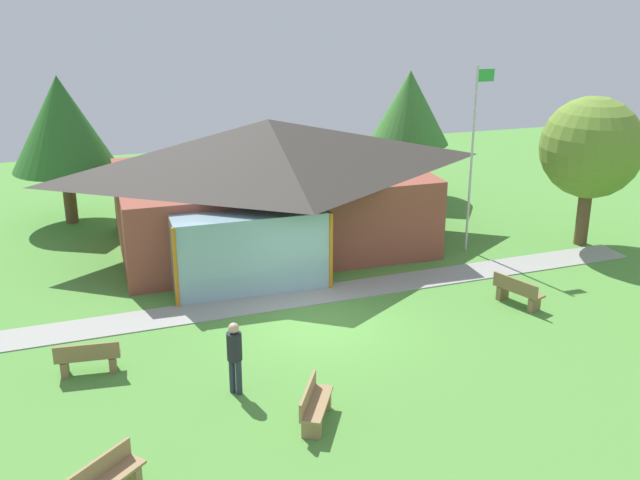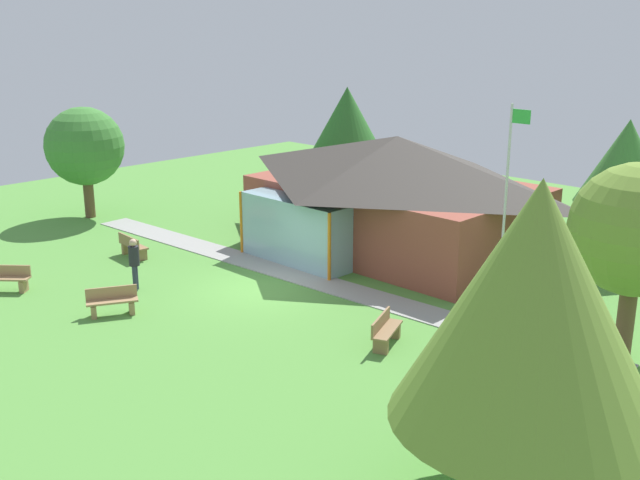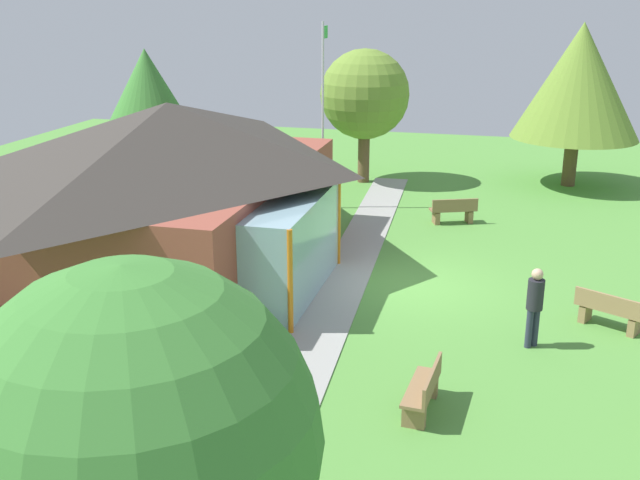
# 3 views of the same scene
# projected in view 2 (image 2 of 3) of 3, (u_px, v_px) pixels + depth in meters

# --- Properties ---
(ground_plane) EXTENTS (44.00, 44.00, 0.00)m
(ground_plane) POSITION_uv_depth(u_px,v_px,m) (263.00, 289.00, 24.64)
(ground_plane) COLOR #54933D
(pavilion) EXTENTS (11.13, 8.29, 4.36)m
(pavilion) POSITION_uv_depth(u_px,v_px,m) (392.00, 192.00, 28.30)
(pavilion) COLOR brown
(pavilion) RESTS_ON ground_plane
(footpath) EXTENTS (22.45, 2.45, 0.03)m
(footpath) POSITION_uv_depth(u_px,v_px,m) (301.00, 276.00, 25.81)
(footpath) COLOR #999993
(footpath) RESTS_ON ground_plane
(flagpole) EXTENTS (0.64, 0.08, 6.23)m
(flagpole) POSITION_uv_depth(u_px,v_px,m) (506.00, 200.00, 22.05)
(flagpole) COLOR silver
(flagpole) RESTS_ON ground_plane
(bench_front_center) EXTENTS (1.10, 1.53, 0.84)m
(bench_front_center) POSITION_uv_depth(u_px,v_px,m) (112.00, 302.00, 22.40)
(bench_front_center) COLOR #9E7A51
(bench_front_center) RESTS_ON ground_plane
(bench_front_left) EXTENTS (1.41, 1.33, 0.84)m
(bench_front_left) POSITION_uv_depth(u_px,v_px,m) (7.00, 279.00, 24.38)
(bench_front_left) COLOR #9E7A51
(bench_front_left) RESTS_ON ground_plane
(bench_mid_right) EXTENTS (0.97, 1.56, 0.84)m
(bench_mid_right) POSITION_uv_depth(u_px,v_px,m) (385.00, 331.00, 20.31)
(bench_mid_right) COLOR olive
(bench_mid_right) RESTS_ON ground_plane
(bench_mid_left) EXTENTS (1.53, 0.56, 0.84)m
(bench_mid_left) POSITION_uv_depth(u_px,v_px,m) (133.00, 247.00, 27.85)
(bench_mid_left) COLOR olive
(bench_mid_left) RESTS_ON ground_plane
(visitor_strolling_lawn) EXTENTS (0.34, 0.34, 1.74)m
(visitor_strolling_lawn) POSITION_uv_depth(u_px,v_px,m) (134.00, 260.00, 24.27)
(visitor_strolling_lawn) COLOR #2D3347
(visitor_strolling_lawn) RESTS_ON ground_plane
(tree_far_east) EXTENTS (4.72, 4.72, 6.11)m
(tree_far_east) POSITION_uv_depth(u_px,v_px,m) (533.00, 304.00, 12.44)
(tree_far_east) COLOR brown
(tree_far_east) RESTS_ON ground_plane
(tree_east_hedge) EXTENTS (3.42, 3.42, 5.13)m
(tree_east_hedge) POSITION_uv_depth(u_px,v_px,m) (637.00, 231.00, 18.90)
(tree_east_hedge) COLOR brown
(tree_east_hedge) RESTS_ON ground_plane
(tree_behind_pavilion_left) EXTENTS (3.80, 3.80, 5.50)m
(tree_behind_pavilion_left) POSITION_uv_depth(u_px,v_px,m) (347.00, 124.00, 35.48)
(tree_behind_pavilion_left) COLOR brown
(tree_behind_pavilion_left) RESTS_ON ground_plane
(tree_west_hedge) EXTENTS (3.42, 3.42, 4.91)m
(tree_west_hedge) POSITION_uv_depth(u_px,v_px,m) (85.00, 147.00, 32.77)
(tree_west_hedge) COLOR brown
(tree_west_hedge) RESTS_ON ground_plane
(tree_behind_pavilion_right) EXTENTS (3.30, 3.30, 5.23)m
(tree_behind_pavilion_right) POSITION_uv_depth(u_px,v_px,m) (626.00, 163.00, 26.16)
(tree_behind_pavilion_right) COLOR brown
(tree_behind_pavilion_right) RESTS_ON ground_plane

